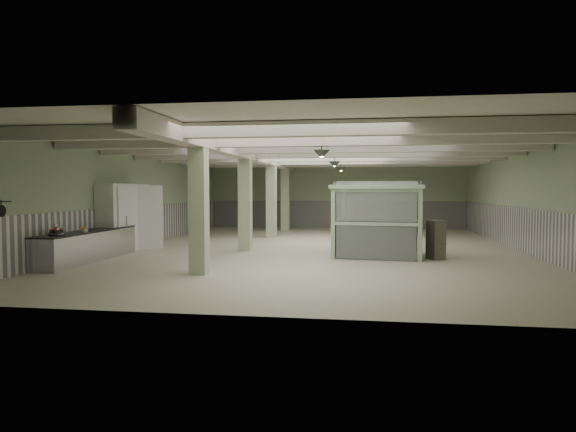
# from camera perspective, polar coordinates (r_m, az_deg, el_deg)

# --- Properties ---
(floor) EXTENTS (20.00, 20.00, 0.00)m
(floor) POSITION_cam_1_polar(r_m,az_deg,el_deg) (18.57, 3.50, -3.64)
(floor) COLOR beige
(floor) RESTS_ON ground
(ceiling) EXTENTS (14.00, 20.00, 0.02)m
(ceiling) POSITION_cam_1_polar(r_m,az_deg,el_deg) (18.50, 3.54, 7.50)
(ceiling) COLOR white
(ceiling) RESTS_ON wall_back
(wall_back) EXTENTS (14.00, 0.02, 3.60)m
(wall_back) POSITION_cam_1_polar(r_m,az_deg,el_deg) (28.42, 5.32, 2.29)
(wall_back) COLOR #94A483
(wall_back) RESTS_ON floor
(wall_front) EXTENTS (14.00, 0.02, 3.60)m
(wall_front) POSITION_cam_1_polar(r_m,az_deg,el_deg) (8.54, -2.49, 0.68)
(wall_front) COLOR #94A483
(wall_front) RESTS_ON floor
(wall_left) EXTENTS (0.02, 20.00, 3.60)m
(wall_left) POSITION_cam_1_polar(r_m,az_deg,el_deg) (20.30, -16.58, 1.90)
(wall_left) COLOR #94A483
(wall_left) RESTS_ON floor
(wall_right) EXTENTS (0.02, 20.00, 3.60)m
(wall_right) POSITION_cam_1_polar(r_m,az_deg,el_deg) (19.14, 24.90, 1.69)
(wall_right) COLOR #94A483
(wall_right) RESTS_ON floor
(wainscot_left) EXTENTS (0.05, 19.90, 1.50)m
(wainscot_left) POSITION_cam_1_polar(r_m,az_deg,el_deg) (20.34, -16.47, -1.06)
(wainscot_left) COLOR silver
(wainscot_left) RESTS_ON floor
(wainscot_right) EXTENTS (0.05, 19.90, 1.50)m
(wainscot_right) POSITION_cam_1_polar(r_m,az_deg,el_deg) (19.18, 24.76, -1.45)
(wainscot_right) COLOR silver
(wainscot_right) RESTS_ON floor
(wainscot_back) EXTENTS (13.90, 0.05, 1.50)m
(wainscot_back) POSITION_cam_1_polar(r_m,az_deg,el_deg) (28.43, 5.31, 0.17)
(wainscot_back) COLOR silver
(wainscot_back) RESTS_ON floor
(girder) EXTENTS (0.45, 19.90, 0.40)m
(girder) POSITION_cam_1_polar(r_m,az_deg,el_deg) (18.87, -4.10, 6.74)
(girder) COLOR beige
(girder) RESTS_ON ceiling
(beam_a) EXTENTS (13.90, 0.35, 0.32)m
(beam_a) POSITION_cam_1_polar(r_m,az_deg,el_deg) (11.07, 0.03, 9.61)
(beam_a) COLOR beige
(beam_a) RESTS_ON ceiling
(beam_b) EXTENTS (13.90, 0.35, 0.32)m
(beam_b) POSITION_cam_1_polar(r_m,az_deg,el_deg) (13.53, 1.63, 8.40)
(beam_b) COLOR beige
(beam_b) RESTS_ON ceiling
(beam_c) EXTENTS (13.90, 0.35, 0.32)m
(beam_c) POSITION_cam_1_polar(r_m,az_deg,el_deg) (16.00, 2.73, 7.56)
(beam_c) COLOR beige
(beam_c) RESTS_ON ceiling
(beam_d) EXTENTS (13.90, 0.35, 0.32)m
(beam_d) POSITION_cam_1_polar(r_m,az_deg,el_deg) (18.49, 3.54, 6.95)
(beam_d) COLOR beige
(beam_d) RESTS_ON ceiling
(beam_e) EXTENTS (13.90, 0.35, 0.32)m
(beam_e) POSITION_cam_1_polar(r_m,az_deg,el_deg) (20.97, 4.15, 6.48)
(beam_e) COLOR beige
(beam_e) RESTS_ON ceiling
(beam_f) EXTENTS (13.90, 0.35, 0.32)m
(beam_f) POSITION_cam_1_polar(r_m,az_deg,el_deg) (23.46, 4.63, 6.10)
(beam_f) COLOR beige
(beam_f) RESTS_ON ceiling
(beam_g) EXTENTS (13.90, 0.35, 0.32)m
(beam_g) POSITION_cam_1_polar(r_m,az_deg,el_deg) (25.95, 5.02, 5.80)
(beam_g) COLOR beige
(beam_g) RESTS_ON ceiling
(column_a) EXTENTS (0.42, 0.42, 3.60)m
(column_a) POSITION_cam_1_polar(r_m,az_deg,el_deg) (13.05, -9.89, 1.44)
(column_a) COLOR #B1C19B
(column_a) RESTS_ON floor
(column_b) EXTENTS (0.42, 0.42, 3.60)m
(column_b) POSITION_cam_1_polar(r_m,az_deg,el_deg) (17.86, -4.79, 1.88)
(column_b) COLOR #B1C19B
(column_b) RESTS_ON floor
(column_c) EXTENTS (0.42, 0.42, 3.60)m
(column_c) POSITION_cam_1_polar(r_m,az_deg,el_deg) (22.75, -1.86, 2.13)
(column_c) COLOR #B1C19B
(column_c) RESTS_ON floor
(column_d) EXTENTS (0.42, 0.42, 3.60)m
(column_d) POSITION_cam_1_polar(r_m,az_deg,el_deg) (26.69, -0.30, 2.26)
(column_d) COLOR #B1C19B
(column_d) RESTS_ON floor
(pendant_front) EXTENTS (0.44, 0.44, 0.22)m
(pendant_front) POSITION_cam_1_polar(r_m,az_deg,el_deg) (13.45, 3.76, 6.85)
(pendant_front) COLOR #2E3B2C
(pendant_front) RESTS_ON ceiling
(pendant_mid) EXTENTS (0.44, 0.44, 0.22)m
(pendant_mid) POSITION_cam_1_polar(r_m,az_deg,el_deg) (18.92, 5.18, 5.73)
(pendant_mid) COLOR #2E3B2C
(pendant_mid) RESTS_ON ceiling
(pendant_back) EXTENTS (0.44, 0.44, 0.22)m
(pendant_back) POSITION_cam_1_polar(r_m,az_deg,el_deg) (23.91, 5.91, 5.15)
(pendant_back) COLOR #2E3B2C
(pendant_back) RESTS_ON ceiling
(prep_counter) EXTENTS (0.81, 4.63, 0.91)m
(prep_counter) POSITION_cam_1_polar(r_m,az_deg,el_deg) (16.45, -21.30, -3.09)
(prep_counter) COLOR #AEAEB2
(prep_counter) RESTS_ON floor
(pitcher_near) EXTENTS (0.23, 0.26, 0.28)m
(pitcher_near) POSITION_cam_1_polar(r_m,az_deg,el_deg) (18.15, -18.23, -0.64)
(pitcher_near) COLOR #AEAEB2
(pitcher_near) RESTS_ON prep_counter
(pitcher_far) EXTENTS (0.25, 0.28, 0.31)m
(pitcher_far) POSITION_cam_1_polar(r_m,az_deg,el_deg) (15.15, -24.44, -1.40)
(pitcher_far) COLOR #AEAEB2
(pitcher_far) RESTS_ON prep_counter
(veg_colander) EXTENTS (0.52, 0.52, 0.20)m
(veg_colander) POSITION_cam_1_polar(r_m,az_deg,el_deg) (15.13, -24.35, -1.60)
(veg_colander) COLOR #38393D
(veg_colander) RESTS_ON prep_counter
(orange_bowl) EXTENTS (0.29, 0.29, 0.08)m
(orange_bowl) POSITION_cam_1_polar(r_m,az_deg,el_deg) (15.96, -21.75, -1.54)
(orange_bowl) COLOR #B2B2B7
(orange_bowl) RESTS_ON prep_counter
(skillet_far) EXTENTS (0.04, 0.28, 0.28)m
(skillet_far) POSITION_cam_1_polar(r_m,az_deg,el_deg) (13.89, -29.25, 0.49)
(skillet_far) COLOR black
(skillet_far) RESTS_ON hook_rail
(walkin_cooler) EXTENTS (1.18, 2.68, 2.46)m
(walkin_cooler) POSITION_cam_1_polar(r_m,az_deg,el_deg) (18.62, -17.74, 0.04)
(walkin_cooler) COLOR white
(walkin_cooler) RESTS_ON floor
(guard_booth) EXTENTS (3.09, 2.70, 2.39)m
(guard_booth) POSITION_cam_1_polar(r_m,az_deg,el_deg) (16.66, 10.08, 1.05)
(guard_booth) COLOR #A7C69E
(guard_booth) RESTS_ON floor
(filing_cabinet) EXTENTS (0.57, 0.66, 1.19)m
(filing_cabinet) POSITION_cam_1_polar(r_m,az_deg,el_deg) (16.35, 16.10, -2.55)
(filing_cabinet) COLOR #616151
(filing_cabinet) RESTS_ON floor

